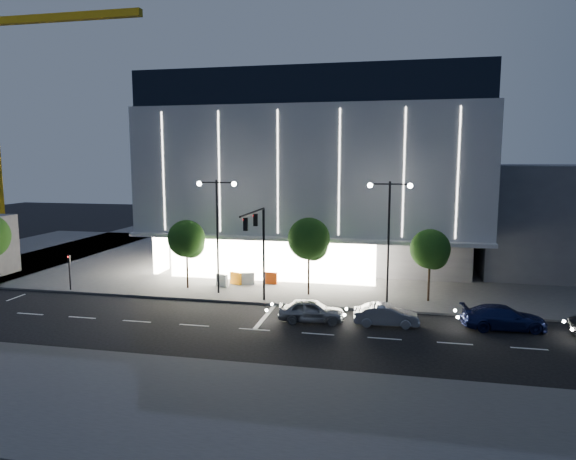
# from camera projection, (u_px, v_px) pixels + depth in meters

# --- Properties ---
(ground) EXTENTS (160.00, 160.00, 0.00)m
(ground) POSITION_uv_depth(u_px,v_px,m) (231.00, 320.00, 33.88)
(ground) COLOR black
(ground) RESTS_ON ground
(sidewalk_museum) EXTENTS (70.00, 40.00, 0.15)m
(sidewalk_museum) POSITION_uv_depth(u_px,v_px,m) (343.00, 256.00, 56.13)
(sidewalk_museum) COLOR #474747
(sidewalk_museum) RESTS_ON ground
(sidewalk_near) EXTENTS (70.00, 10.00, 0.15)m
(sidewalk_near) POSITION_uv_depth(u_px,v_px,m) (256.00, 414.00, 21.22)
(sidewalk_near) COLOR #474747
(sidewalk_near) RESTS_ON ground
(museum) EXTENTS (30.00, 25.80, 18.00)m
(museum) POSITION_uv_depth(u_px,v_px,m) (324.00, 172.00, 53.65)
(museum) COLOR #4C4C51
(museum) RESTS_ON ground
(annex_building) EXTENTS (16.00, 20.00, 10.00)m
(annex_building) POSITION_uv_depth(u_px,v_px,m) (554.00, 215.00, 51.20)
(annex_building) COLOR #4C4C51
(annex_building) RESTS_ON ground
(traffic_mast) EXTENTS (0.33, 5.89, 7.07)m
(traffic_mast) POSITION_uv_depth(u_px,v_px,m) (258.00, 238.00, 36.23)
(traffic_mast) COLOR black
(traffic_mast) RESTS_ON ground
(street_lamp_west) EXTENTS (3.16, 0.36, 9.00)m
(street_lamp_west) POSITION_uv_depth(u_px,v_px,m) (217.00, 219.00, 39.50)
(street_lamp_west) COLOR black
(street_lamp_west) RESTS_ON ground
(street_lamp_east) EXTENTS (3.16, 0.36, 9.00)m
(street_lamp_east) POSITION_uv_depth(u_px,v_px,m) (389.00, 224.00, 36.86)
(street_lamp_east) COLOR black
(street_lamp_east) RESTS_ON ground
(ped_signal_far) EXTENTS (0.22, 0.24, 3.00)m
(ped_signal_far) POSITION_uv_depth(u_px,v_px,m) (69.00, 268.00, 41.03)
(ped_signal_far) COLOR black
(ped_signal_far) RESTS_ON ground
(tree_left) EXTENTS (3.02, 3.02, 5.72)m
(tree_left) POSITION_uv_depth(u_px,v_px,m) (187.00, 241.00, 41.35)
(tree_left) COLOR black
(tree_left) RESTS_ON ground
(tree_mid) EXTENTS (3.25, 3.25, 6.15)m
(tree_mid) POSITION_uv_depth(u_px,v_px,m) (309.00, 241.00, 39.28)
(tree_mid) COLOR black
(tree_mid) RESTS_ON ground
(tree_right) EXTENTS (2.91, 2.91, 5.51)m
(tree_right) POSITION_uv_depth(u_px,v_px,m) (430.00, 251.00, 37.52)
(tree_right) COLOR black
(tree_right) RESTS_ON ground
(car_lead) EXTENTS (4.47, 2.09, 1.48)m
(car_lead) POSITION_uv_depth(u_px,v_px,m) (311.00, 311.00, 33.51)
(car_lead) COLOR #93969A
(car_lead) RESTS_ON ground
(car_second) EXTENTS (4.20, 1.72, 1.35)m
(car_second) POSITION_uv_depth(u_px,v_px,m) (386.00, 315.00, 32.74)
(car_second) COLOR #BBBCC3
(car_second) RESTS_ON ground
(car_third) EXTENTS (5.28, 2.60, 1.48)m
(car_third) POSITION_uv_depth(u_px,v_px,m) (504.00, 317.00, 32.04)
(car_third) COLOR navy
(car_third) RESTS_ON ground
(barrier_a) EXTENTS (1.11, 0.64, 1.00)m
(barrier_a) POSITION_uv_depth(u_px,v_px,m) (236.00, 278.00, 43.01)
(barrier_a) COLOR orange
(barrier_a) RESTS_ON sidewalk_museum
(barrier_b) EXTENTS (1.13, 0.50, 1.00)m
(barrier_b) POSITION_uv_depth(u_px,v_px,m) (248.00, 279.00, 42.92)
(barrier_b) COLOR silver
(barrier_b) RESTS_ON sidewalk_museum
(barrier_c) EXTENTS (1.11, 0.30, 1.00)m
(barrier_c) POSITION_uv_depth(u_px,v_px,m) (271.00, 278.00, 43.08)
(barrier_c) COLOR #C33C0A
(barrier_c) RESTS_ON sidewalk_museum
(barrier_d) EXTENTS (1.11, 0.68, 1.00)m
(barrier_d) POSITION_uv_depth(u_px,v_px,m) (222.00, 280.00, 42.29)
(barrier_d) COLOR white
(barrier_d) RESTS_ON sidewalk_museum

